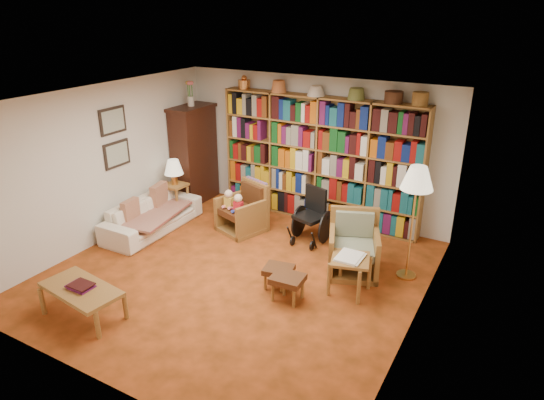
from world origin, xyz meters
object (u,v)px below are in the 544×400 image
Objects in this scene: floor_lamp at (417,183)px; footstool_b at (288,281)px; wheelchair at (312,217)px; coffee_table at (81,291)px; armchair_leather at (244,210)px; side_table_papers at (350,264)px; footstool_a at (279,271)px; sofa at (152,215)px; armchair_sage at (356,248)px; side_table_lamp at (176,192)px.

footstool_b is (-1.21, -1.35, -1.14)m from floor_lamp.
coffee_table is at bearing -115.16° from wheelchair.
floor_lamp is at bearing -13.66° from wheelchair.
armchair_leather reaches higher than footstool_b.
side_table_papers is 1.41× the size of footstool_b.
floor_lamp is 1.39m from side_table_papers.
coffee_table is (-1.80, -1.74, 0.09)m from footstool_a.
footstool_b is at bearing -131.82° from floor_lamp.
footstool_b is at bearing -104.55° from sofa.
side_table_papers is (0.15, -0.62, 0.10)m from armchair_sage.
wheelchair is (2.62, 0.27, -0.02)m from side_table_lamp.
sofa is at bearing 112.62° from coffee_table.
armchair_leather reaches higher than footstool_a.
sofa is at bearing 165.98° from footstool_b.
floor_lamp is at bearing -82.34° from sofa.
armchair_sage is at bearing 67.40° from footstool_b.
armchair_sage is 3.73m from coffee_table.
side_table_lamp is at bearing 7.09° from sofa.
side_table_papers is at bearing -125.90° from floor_lamp.
floor_lamp is 2.71× the size of side_table_papers.
coffee_table is (-2.52, -2.74, 0.03)m from armchair_sage.
armchair_sage reaches higher than side_table_papers.
side_table_papers is (2.28, -0.99, 0.09)m from armchair_leather.
sofa is 1.90× the size of armchair_sage.
floor_lamp reaches higher than side_table_lamp.
wheelchair is 3.67m from coffee_table.
armchair_sage is at bearing -9.80° from armchair_leather.
wheelchair is at bearing 104.97° from footstool_b.
floor_lamp is (0.72, 0.17, 1.09)m from armchair_sage.
footstool_a is 2.50m from coffee_table.
armchair_sage is 1.31m from floor_lamp.
armchair_leather is 3.14m from coffee_table.
coffee_table is (-1.56, -3.32, -0.04)m from wheelchair.
wheelchair is at bearing 166.34° from floor_lamp.
side_table_papers is at bearing -14.04° from side_table_lamp.
floor_lamp is at bearing -4.01° from armchair_leather.
floor_lamp reaches higher than wheelchair.
footstool_b is at bearing -25.80° from side_table_lamp.
sofa is at bearing 177.08° from side_table_papers.
sofa is 2.72m from wheelchair.
footstool_b is (3.09, -1.49, -0.13)m from side_table_lamp.
armchair_sage is at bearing -83.39° from sofa.
floor_lamp reaches higher than sofa.
wheelchair reaches higher than side_table_lamp.
side_table_papers reaches higher than footstool_b.
footstool_a is at bearing -140.76° from floor_lamp.
wheelchair reaches higher than sofa.
armchair_leather is 1.97m from footstool_a.
side_table_lamp is 3.15m from footstool_a.
coffee_table is (-2.03, -1.56, 0.08)m from footstool_b.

